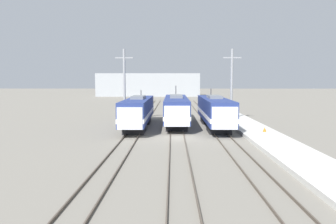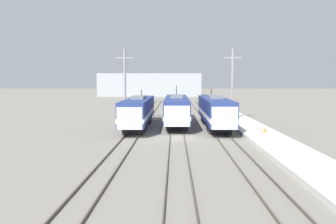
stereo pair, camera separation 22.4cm
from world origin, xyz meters
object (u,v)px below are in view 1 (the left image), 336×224
(locomotive_center, at_px, (176,109))
(locomotive_far_right, at_px, (215,111))
(catenary_tower_left, at_px, (124,84))
(locomotive_far_left, at_px, (138,111))
(catenary_tower_right, at_px, (232,84))
(traffic_cone, at_px, (265,129))

(locomotive_center, bearing_deg, locomotive_far_right, -30.38)
(locomotive_center, distance_m, catenary_tower_left, 8.53)
(locomotive_far_left, relative_size, catenary_tower_right, 1.62)
(locomotive_far_left, distance_m, catenary_tower_left, 7.44)
(locomotive_far_left, relative_size, traffic_cone, 34.33)
(locomotive_center, relative_size, catenary_tower_right, 1.79)
(locomotive_far_right, xyz_separation_m, catenary_tower_left, (-11.96, 5.87, 3.23))
(locomotive_far_right, bearing_deg, traffic_cone, -49.51)
(locomotive_center, distance_m, locomotive_far_right, 5.46)
(locomotive_far_right, relative_size, catenary_tower_right, 1.65)
(locomotive_far_left, relative_size, locomotive_far_right, 0.98)
(catenary_tower_left, relative_size, catenary_tower_right, 1.00)
(catenary_tower_left, bearing_deg, catenary_tower_right, 0.00)
(locomotive_far_left, bearing_deg, traffic_cone, -19.97)
(locomotive_far_right, xyz_separation_m, catenary_tower_right, (3.06, 5.87, 3.23))
(locomotive_far_right, relative_size, catenary_tower_left, 1.65)
(locomotive_far_left, xyz_separation_m, traffic_cone, (14.07, -5.11, -1.42))
(catenary_tower_right, bearing_deg, catenary_tower_left, 180.00)
(locomotive_center, relative_size, locomotive_far_right, 1.08)
(locomotive_far_right, distance_m, catenary_tower_left, 13.71)
(traffic_cone, bearing_deg, locomotive_center, 138.77)
(catenary_tower_left, bearing_deg, locomotive_far_right, -26.14)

